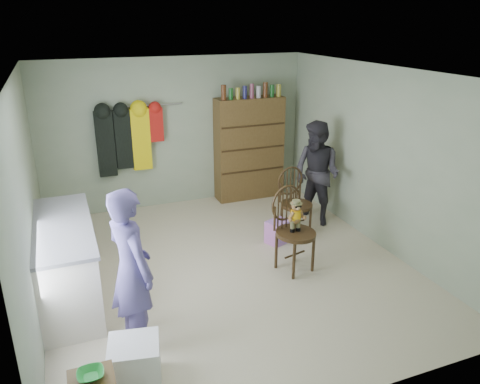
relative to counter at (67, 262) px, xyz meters
name	(u,v)px	position (x,y,z in m)	size (l,w,h in m)	color
ground_plane	(228,267)	(1.95, 0.00, -0.47)	(5.00, 5.00, 0.00)	beige
room_walls	(213,141)	(1.95, 0.53, 1.11)	(5.00, 5.00, 5.00)	#A0AE92
counter	(67,262)	(0.00, 0.00, 0.00)	(0.64, 1.86, 0.94)	silver
bowl	(91,375)	(0.10, -2.02, 0.05)	(0.21, 0.21, 0.05)	green
plastic_tub	(135,363)	(0.47, -1.64, -0.26)	(0.44, 0.42, 0.42)	white
chair_front	(293,224)	(2.72, -0.32, 0.16)	(0.60, 0.60, 1.11)	#3B2814
chair_far	(294,199)	(3.23, 0.61, 0.08)	(0.52, 0.52, 1.03)	#3B2814
striped_bag	(278,232)	(2.87, 0.41, -0.30)	(0.32, 0.25, 0.34)	#E572CB
person_left	(131,270)	(0.58, -1.08, 0.36)	(0.60, 0.40, 1.66)	#584E8F
person_right	(317,174)	(3.73, 0.85, 0.34)	(0.79, 0.62, 1.63)	#2D2B33
dresser	(249,148)	(3.20, 2.30, 0.44)	(1.20, 0.39, 2.05)	brown
coat_rack	(128,139)	(1.12, 2.38, 0.78)	(1.42, 0.12, 1.09)	#99999E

